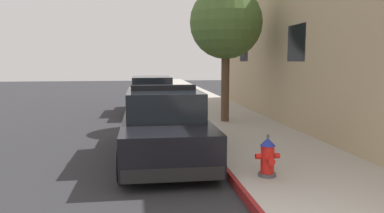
# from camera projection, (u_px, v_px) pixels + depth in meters

# --- Properties ---
(ground_plane) EXTENTS (28.19, 60.00, 0.20)m
(ground_plane) POSITION_uv_depth(u_px,v_px,m) (59.00, 128.00, 13.14)
(ground_plane) COLOR #2B2B2D
(sidewalk_pavement) EXTENTS (2.98, 60.00, 0.17)m
(sidewalk_pavement) POSITION_uv_depth(u_px,v_px,m) (226.00, 119.00, 13.93)
(sidewalk_pavement) COLOR #ADA89E
(sidewalk_pavement) RESTS_ON ground
(curb_painted_edge) EXTENTS (0.08, 60.00, 0.17)m
(curb_painted_edge) POSITION_uv_depth(u_px,v_px,m) (186.00, 120.00, 13.72)
(curb_painted_edge) COLOR maroon
(curb_painted_edge) RESTS_ON ground
(storefront_building) EXTENTS (5.36, 20.67, 5.38)m
(storefront_building) POSITION_uv_depth(u_px,v_px,m) (375.00, 46.00, 11.57)
(storefront_building) COLOR tan
(storefront_building) RESTS_ON ground
(police_cruiser) EXTENTS (1.94, 4.84, 1.68)m
(police_cruiser) POSITION_uv_depth(u_px,v_px,m) (164.00, 126.00, 8.65)
(police_cruiser) COLOR black
(police_cruiser) RESTS_ON ground
(parked_car_silver_ahead) EXTENTS (1.94, 4.84, 1.56)m
(parked_car_silver_ahead) POSITION_uv_depth(u_px,v_px,m) (152.00, 96.00, 16.28)
(parked_car_silver_ahead) COLOR black
(parked_car_silver_ahead) RESTS_ON ground
(fire_hydrant) EXTENTS (0.44, 0.40, 0.76)m
(fire_hydrant) POSITION_uv_depth(u_px,v_px,m) (268.00, 157.00, 6.70)
(fire_hydrant) COLOR #4C4C51
(fire_hydrant) RESTS_ON sidewalk_pavement
(street_tree) EXTENTS (2.45, 2.45, 4.58)m
(street_tree) POSITION_uv_depth(u_px,v_px,m) (226.00, 23.00, 12.59)
(street_tree) COLOR brown
(street_tree) RESTS_ON sidewalk_pavement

